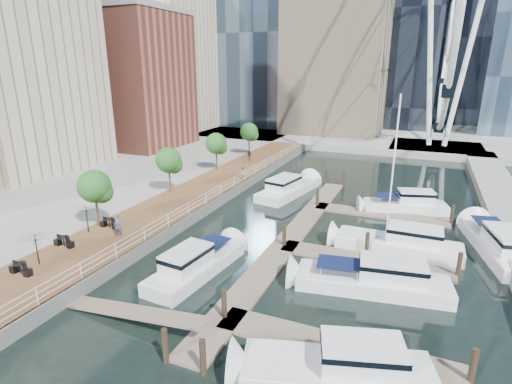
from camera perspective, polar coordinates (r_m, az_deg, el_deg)
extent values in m
plane|color=black|center=(25.72, -8.55, -13.69)|extent=(520.00, 520.00, 0.00)
cube|color=brown|center=(41.55, -8.55, -0.60)|extent=(6.00, 60.00, 1.00)
cube|color=#595954|center=(40.13, -4.88, -1.12)|extent=(0.25, 60.00, 1.00)
cube|color=gray|center=(59.86, -31.29, 2.59)|extent=(48.00, 90.00, 1.00)
cube|color=gray|center=(121.86, 17.45, 10.63)|extent=(200.00, 114.00, 1.00)
cube|color=gray|center=(71.77, 24.30, 5.67)|extent=(14.00, 12.00, 1.00)
cube|color=#6D6051|center=(32.69, 5.18, -6.30)|extent=(2.00, 32.00, 0.20)
cube|color=#6D6051|center=(21.35, 10.99, -20.82)|extent=(12.00, 2.00, 0.20)
cube|color=#6D6051|center=(29.80, 15.16, -9.33)|extent=(12.00, 2.00, 0.20)
cube|color=#6D6051|center=(38.99, 17.29, -3.06)|extent=(12.00, 2.00, 0.20)
cube|color=#BCAD8E|center=(57.47, -31.41, 15.78)|extent=(14.00, 16.00, 26.00)
cube|color=brown|center=(67.28, -16.20, 14.86)|extent=(12.00, 14.00, 20.00)
cube|color=#BCAD8E|center=(83.68, -12.69, 18.23)|extent=(14.00, 16.00, 28.00)
cylinder|color=white|center=(70.62, 23.61, 16.67)|extent=(0.80, 0.80, 26.00)
cylinder|color=white|center=(70.77, 27.79, 16.15)|extent=(0.80, 0.80, 26.00)
cylinder|color=#3F2B1C|center=(34.26, -21.71, -2.61)|extent=(0.20, 0.20, 2.40)
sphere|color=#265B1E|center=(33.65, -22.11, 0.75)|extent=(2.60, 2.60, 2.60)
cylinder|color=#3F2B1C|center=(41.55, -12.20, 1.65)|extent=(0.20, 0.20, 2.40)
sphere|color=#265B1E|center=(41.04, -12.39, 4.47)|extent=(2.60, 2.60, 2.60)
cylinder|color=#3F2B1C|center=(49.78, -5.66, 4.55)|extent=(0.20, 0.20, 2.40)
sphere|color=#265B1E|center=(49.36, -5.73, 6.92)|extent=(2.60, 2.60, 2.60)
cylinder|color=#3F2B1C|center=(58.57, -0.99, 6.57)|extent=(0.20, 0.20, 2.40)
sphere|color=#265B1E|center=(58.21, -1.00, 8.60)|extent=(2.60, 2.60, 2.60)
imported|color=#46465D|center=(31.66, -19.07, -4.50)|extent=(0.73, 0.55, 1.82)
imported|color=gray|center=(45.36, -1.95, 2.75)|extent=(0.87, 0.91, 1.48)
imported|color=#373F45|center=(54.79, -0.94, 5.43)|extent=(1.05, 0.88, 1.68)
imported|color=#0E3511|center=(29.34, -28.86, -7.18)|extent=(2.45, 2.49, 2.15)
imported|color=#0F381C|center=(33.30, -23.02, -3.55)|extent=(2.80, 2.84, 2.17)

